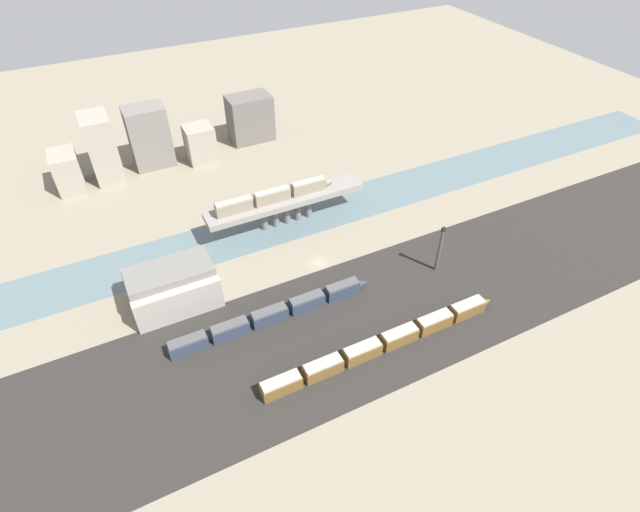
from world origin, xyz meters
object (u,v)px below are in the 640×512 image
at_px(train_yard_near, 385,342).
at_px(signal_tower, 439,249).
at_px(train_yard_mid, 274,314).
at_px(warehouse_building, 173,286).
at_px(train_on_bridge, 276,195).

height_order(train_yard_near, signal_tower, signal_tower).
xyz_separation_m(train_yard_mid, warehouse_building, (-20.06, 17.35, 3.34)).
height_order(train_on_bridge, signal_tower, signal_tower).
distance_m(train_on_bridge, warehouse_building, 40.69).
bearing_deg(signal_tower, warehouse_building, 163.12).
bearing_deg(signal_tower, train_yard_near, -148.10).
relative_size(train_yard_near, warehouse_building, 2.93).
height_order(train_yard_mid, warehouse_building, warehouse_building).
xyz_separation_m(warehouse_building, signal_tower, (66.92, -20.30, 1.96)).
bearing_deg(train_yard_mid, signal_tower, -3.60).
relative_size(train_on_bridge, train_yard_near, 0.61).
bearing_deg(train_yard_mid, train_yard_near, -45.21).
xyz_separation_m(train_on_bridge, train_yard_mid, (-15.98, -35.40, -8.92)).
bearing_deg(warehouse_building, train_yard_mid, -40.87).
xyz_separation_m(train_yard_mid, signal_tower, (46.86, -2.95, 5.31)).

